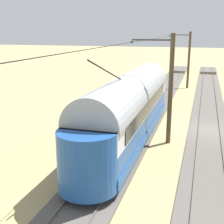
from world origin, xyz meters
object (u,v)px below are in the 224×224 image
vintage_streetcar (130,106)px  catenary_pole_mid_near (169,88)px  spare_tie_stack (111,106)px  catenary_pole_foreground (188,59)px

vintage_streetcar → catenary_pole_mid_near: bearing=-172.2°
catenary_pole_mid_near → spare_tie_stack: size_ratio=2.81×
catenary_pole_foreground → spare_tie_stack: (5.93, 12.55, -3.25)m
vintage_streetcar → catenary_pole_mid_near: 2.71m
vintage_streetcar → spare_tie_stack: vintage_streetcar is taller
vintage_streetcar → catenary_pole_foreground: catenary_pole_foreground is taller
catenary_pole_foreground → catenary_pole_mid_near: (0.00, 19.94, 0.00)m
catenary_pole_mid_near → vintage_streetcar: bearing=7.8°
vintage_streetcar → catenary_pole_foreground: size_ratio=2.56×
catenary_pole_mid_near → spare_tie_stack: 10.02m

